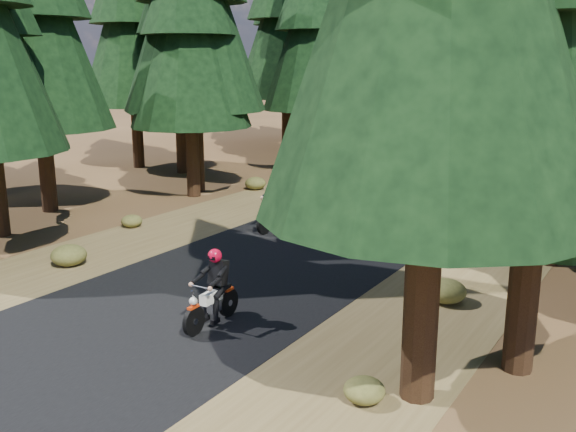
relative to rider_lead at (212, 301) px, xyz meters
name	(u,v)px	position (x,y,z in m)	size (l,w,h in m)	color
ground	(256,271)	(-1.22, 3.25, -0.52)	(120.00, 120.00, 0.00)	#49301A
road	(347,228)	(-1.22, 8.25, -0.51)	(6.00, 100.00, 0.01)	black
shoulder_l	(230,210)	(-5.82, 8.25, -0.51)	(3.20, 100.00, 0.01)	brown
shoulder_r	(496,250)	(3.38, 8.25, -0.51)	(3.20, 100.00, 0.01)	brown
pine_forest	(500,2)	(-1.24, 24.29, 7.37)	(34.59, 55.08, 16.32)	black
understory_shrubs	(409,205)	(-0.37, 11.19, -0.26)	(14.89, 30.24, 0.56)	#474C1E
rider_lead	(212,301)	(0.00, 0.00, 0.00)	(0.57, 1.74, 1.54)	white
rider_follow	(276,211)	(-2.96, 6.84, 0.08)	(0.65, 2.00, 1.76)	#A20A12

